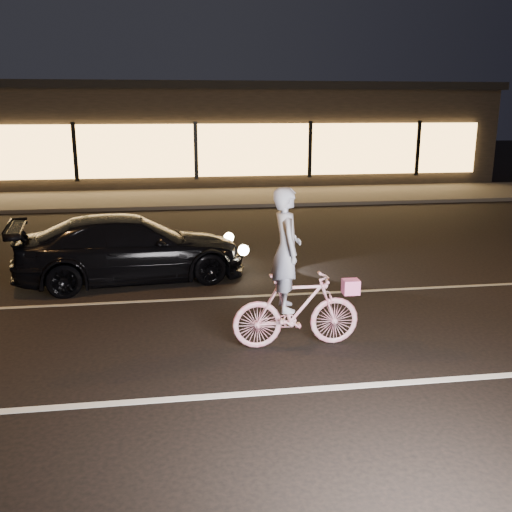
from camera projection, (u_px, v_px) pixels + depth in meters
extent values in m
plane|color=black|center=(245.00, 342.00, 8.13)|extent=(90.00, 90.00, 0.00)
cube|color=silver|center=(261.00, 393.00, 6.70)|extent=(60.00, 0.12, 0.01)
cube|color=gray|center=(230.00, 297.00, 10.05)|extent=(60.00, 0.10, 0.01)
cube|color=#383533|center=(199.00, 198.00, 20.55)|extent=(30.00, 4.00, 0.12)
cube|color=black|center=(192.00, 135.00, 25.80)|extent=(25.00, 8.00, 4.00)
cube|color=black|center=(190.00, 88.00, 25.28)|extent=(25.40, 8.40, 0.30)
cube|color=#FFB559|center=(196.00, 151.00, 21.98)|extent=(23.00, 0.15, 2.00)
cube|color=black|center=(75.00, 152.00, 21.27)|extent=(0.15, 0.08, 2.20)
cube|color=black|center=(196.00, 151.00, 21.90)|extent=(0.15, 0.08, 2.20)
cube|color=black|center=(310.00, 149.00, 22.53)|extent=(0.15, 0.08, 2.20)
cube|color=black|center=(418.00, 148.00, 23.17)|extent=(0.15, 0.08, 2.20)
imported|color=#D63B64|center=(296.00, 310.00, 7.88)|extent=(1.79, 0.50, 1.07)
imported|color=silver|center=(286.00, 250.00, 7.64)|extent=(0.40, 0.62, 1.69)
cube|color=#ED4CA9|center=(351.00, 287.00, 7.91)|extent=(0.22, 0.18, 0.20)
imported|color=black|center=(131.00, 248.00, 10.92)|extent=(4.55, 2.38, 1.26)
sphere|color=#FFF2BF|center=(229.00, 237.00, 12.04)|extent=(0.21, 0.21, 0.21)
sphere|color=#FFF2BF|center=(244.00, 250.00, 10.97)|extent=(0.21, 0.21, 0.21)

